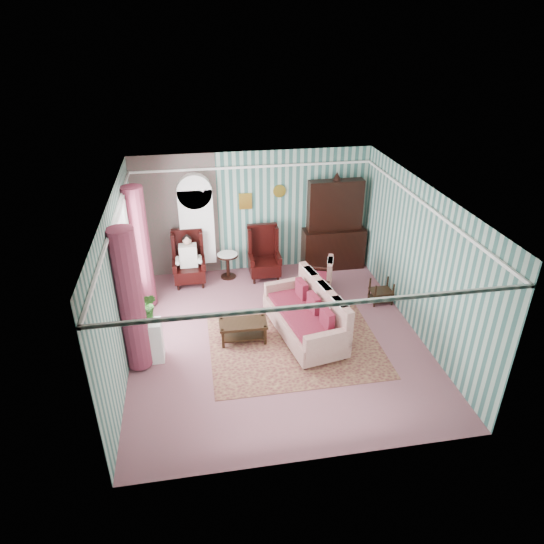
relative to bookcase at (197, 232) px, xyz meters
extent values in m
plane|color=#90545D|center=(1.35, -2.84, -1.12)|extent=(6.00, 6.00, 0.00)
cube|color=#36635B|center=(1.35, 0.16, 0.33)|extent=(5.50, 0.02, 2.90)
cube|color=#36635B|center=(1.35, -5.84, 0.33)|extent=(5.50, 0.02, 2.90)
cube|color=#36635B|center=(-1.40, -2.84, 0.33)|extent=(0.02, 6.00, 2.90)
cube|color=#36635B|center=(4.10, -2.84, 0.33)|extent=(0.02, 6.00, 2.90)
cube|color=white|center=(1.35, -2.84, 1.78)|extent=(5.50, 6.00, 0.02)
cube|color=#8D4855|center=(-0.45, 0.15, 0.33)|extent=(1.90, 0.01, 2.90)
cube|color=white|center=(1.35, -2.84, 1.43)|extent=(5.50, 6.00, 0.05)
cube|color=white|center=(-1.37, -2.24, 0.43)|extent=(0.04, 1.50, 1.90)
cylinder|color=#803046|center=(-1.20, -3.29, 0.23)|extent=(0.44, 0.44, 2.60)
cylinder|color=#803046|center=(-1.20, -1.19, 0.23)|extent=(0.44, 0.44, 2.60)
cube|color=gold|center=(1.15, 0.13, 0.63)|extent=(0.30, 0.03, 0.38)
cube|color=silver|center=(0.00, 0.00, 0.00)|extent=(0.80, 0.28, 2.24)
cube|color=black|center=(3.25, -0.12, 0.06)|extent=(1.50, 0.56, 2.36)
cube|color=black|center=(-0.25, -0.39, -0.50)|extent=(0.76, 0.80, 1.25)
cube|color=black|center=(1.50, -0.39, -0.50)|extent=(0.76, 0.80, 1.25)
cylinder|color=black|center=(0.65, -0.24, -0.82)|extent=(0.50, 0.50, 0.60)
cube|color=black|center=(3.82, -1.94, -0.85)|extent=(0.45, 0.38, 0.54)
cube|color=white|center=(-1.05, -3.14, -0.72)|extent=(0.55, 0.35, 0.80)
cube|color=#4C1D19|center=(1.65, -3.14, -1.11)|extent=(3.20, 2.60, 0.01)
cube|color=#B7AA8E|center=(1.89, -2.89, -0.63)|extent=(1.46, 2.30, 0.98)
cube|color=beige|center=(2.55, -1.34, -0.61)|extent=(0.95, 0.91, 1.02)
cube|color=black|center=(0.71, -2.85, -0.91)|extent=(0.92, 0.50, 0.41)
imported|color=#2A5A1C|center=(-1.06, -3.23, -0.13)|extent=(0.42, 0.39, 0.38)
imported|color=#1F4A17|center=(-0.96, -3.00, -0.06)|extent=(0.35, 0.33, 0.51)
imported|color=#224B17|center=(-1.11, -3.11, -0.13)|extent=(0.27, 0.27, 0.38)
camera|label=1|loc=(-0.04, -10.47, 4.44)|focal=32.00mm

